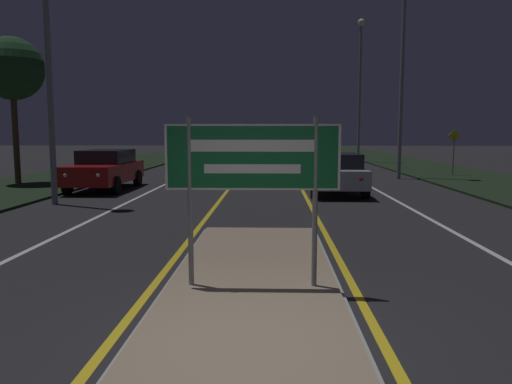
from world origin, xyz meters
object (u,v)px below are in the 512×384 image
at_px(warning_sign, 454,148).
at_px(streetlight_right_far, 360,74).
at_px(car_receding_2, 303,150).
at_px(car_receding_3, 295,146).
at_px(car_receding_0, 335,172).
at_px(streetlight_right_near, 404,16).
at_px(car_approaching_0, 105,169).
at_px(highway_sign, 252,165).
at_px(car_receding_1, 317,157).

bearing_deg(warning_sign, streetlight_right_far, 103.47).
xyz_separation_m(car_receding_2, car_receding_3, (-0.19, 10.56, 0.04)).
bearing_deg(car_receding_3, car_receding_0, -90.21).
height_order(streetlight_right_near, car_approaching_0, streetlight_right_near).
bearing_deg(warning_sign, highway_sign, -116.67).
relative_size(car_receding_2, warning_sign, 1.93).
distance_m(streetlight_right_far, warning_sign, 12.53).
height_order(car_receding_2, car_receding_3, car_receding_3).
height_order(car_receding_1, car_receding_2, car_receding_1).
bearing_deg(car_approaching_0, car_receding_3, 75.43).
distance_m(car_receding_2, car_approaching_0, 24.43).
relative_size(streetlight_right_far, car_receding_1, 2.46).
bearing_deg(car_receding_3, car_receding_2, -88.99).
bearing_deg(car_receding_3, streetlight_right_near, -82.89).
height_order(streetlight_right_far, car_receding_2, streetlight_right_far).
height_order(streetlight_right_far, car_receding_1, streetlight_right_far).
bearing_deg(highway_sign, streetlight_right_near, 69.93).
xyz_separation_m(highway_sign, warning_sign, (9.10, 18.12, -0.29)).
bearing_deg(car_receding_0, car_receding_3, 89.79).
distance_m(car_approaching_0, warning_sign, 16.32).
height_order(streetlight_right_near, warning_sign, streetlight_right_near).
distance_m(car_receding_0, car_receding_1, 10.84).
bearing_deg(car_receding_1, warning_sign, -30.98).
bearing_deg(streetlight_right_near, streetlight_right_far, 88.91).
distance_m(car_receding_0, car_approaching_0, 8.59).
xyz_separation_m(car_receding_0, car_receding_3, (0.13, 34.33, 0.03)).
bearing_deg(highway_sign, car_approaching_0, 116.58).
relative_size(streetlight_right_near, car_receding_0, 2.51).
bearing_deg(streetlight_right_far, warning_sign, -76.53).
distance_m(car_receding_3, warning_sign, 28.07).
distance_m(car_receding_1, car_receding_2, 12.94).
relative_size(streetlight_right_near, warning_sign, 4.98).
height_order(streetlight_right_near, car_receding_0, streetlight_right_near).
relative_size(streetlight_right_near, car_receding_1, 2.72).
bearing_deg(highway_sign, warning_sign, 63.33).
bearing_deg(car_receding_1, streetlight_right_near, -56.03).
bearing_deg(warning_sign, streetlight_right_near, -157.22).
bearing_deg(car_approaching_0, warning_sign, 21.71).
relative_size(highway_sign, car_receding_3, 0.53).
relative_size(car_receding_1, car_receding_3, 0.94).
bearing_deg(warning_sign, car_receding_1, 149.02).
bearing_deg(car_approaching_0, car_receding_0, -6.71).
bearing_deg(streetlight_right_far, car_receding_2, 123.39).
distance_m(car_receding_2, car_receding_3, 10.56).
height_order(highway_sign, car_receding_2, highway_sign).
xyz_separation_m(highway_sign, car_receding_3, (2.61, 45.42, -0.93)).
bearing_deg(car_receding_3, warning_sign, -76.62).
bearing_deg(streetlight_right_far, car_receding_0, -102.11).
xyz_separation_m(car_receding_0, warning_sign, (6.62, 7.04, 0.67)).
height_order(streetlight_right_near, car_receding_2, streetlight_right_near).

